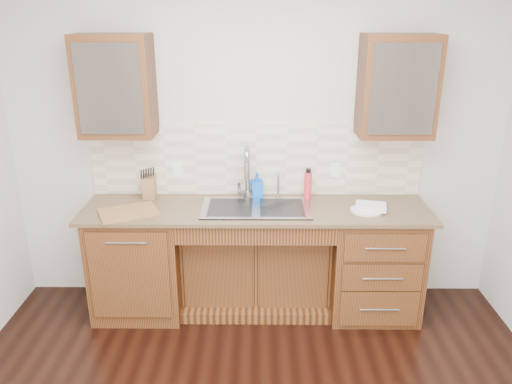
{
  "coord_description": "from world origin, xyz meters",
  "views": [
    {
      "loc": [
        0.03,
        -2.18,
        2.36
      ],
      "look_at": [
        0.0,
        1.4,
        1.05
      ],
      "focal_mm": 35.0,
      "sensor_mm": 36.0,
      "label": 1
    }
  ],
  "objects_px": {
    "soap_bottle": "(257,185)",
    "plate": "(366,210)",
    "cutting_board": "(128,212)",
    "water_bottle": "(308,186)",
    "knife_block": "(150,187)"
  },
  "relations": [
    {
      "from": "knife_block",
      "to": "plate",
      "type": "bearing_deg",
      "value": -13.33
    },
    {
      "from": "soap_bottle",
      "to": "plate",
      "type": "bearing_deg",
      "value": -30.02
    },
    {
      "from": "plate",
      "to": "knife_block",
      "type": "bearing_deg",
      "value": 170.08
    },
    {
      "from": "soap_bottle",
      "to": "plate",
      "type": "distance_m",
      "value": 0.91
    },
    {
      "from": "water_bottle",
      "to": "plate",
      "type": "bearing_deg",
      "value": -31.21
    },
    {
      "from": "soap_bottle",
      "to": "plate",
      "type": "xyz_separation_m",
      "value": [
        0.84,
        -0.33,
        -0.09
      ]
    },
    {
      "from": "water_bottle",
      "to": "plate",
      "type": "xyz_separation_m",
      "value": [
        0.43,
        -0.26,
        -0.11
      ]
    },
    {
      "from": "water_bottle",
      "to": "cutting_board",
      "type": "relative_size",
      "value": 0.54
    },
    {
      "from": "plate",
      "to": "water_bottle",
      "type": "bearing_deg",
      "value": 148.79
    },
    {
      "from": "soap_bottle",
      "to": "water_bottle",
      "type": "xyz_separation_m",
      "value": [
        0.41,
        -0.06,
        0.01
      ]
    },
    {
      "from": "plate",
      "to": "cutting_board",
      "type": "relative_size",
      "value": 0.58
    },
    {
      "from": "plate",
      "to": "cutting_board",
      "type": "xyz_separation_m",
      "value": [
        -1.81,
        -0.06,
        0.0
      ]
    },
    {
      "from": "soap_bottle",
      "to": "plate",
      "type": "relative_size",
      "value": 0.83
    },
    {
      "from": "soap_bottle",
      "to": "water_bottle",
      "type": "height_order",
      "value": "water_bottle"
    },
    {
      "from": "cutting_board",
      "to": "knife_block",
      "type": "bearing_deg",
      "value": 75.74
    }
  ]
}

